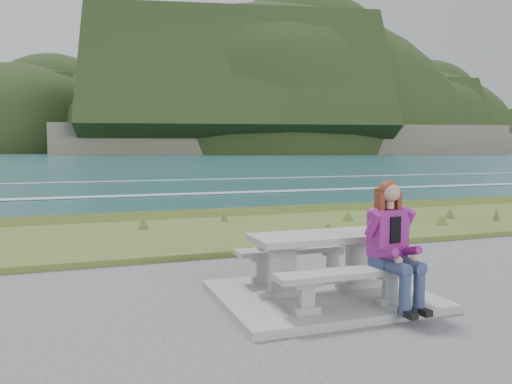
# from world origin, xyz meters

# --- Properties ---
(concrete_slab) EXTENTS (2.60, 2.10, 0.10)m
(concrete_slab) POSITION_xyz_m (0.00, 0.00, 0.05)
(concrete_slab) COLOR gray
(concrete_slab) RESTS_ON ground
(picnic_table) EXTENTS (1.80, 0.75, 0.75)m
(picnic_table) POSITION_xyz_m (0.00, 0.00, 0.68)
(picnic_table) COLOR gray
(picnic_table) RESTS_ON concrete_slab
(bench_landward) EXTENTS (1.80, 0.35, 0.45)m
(bench_landward) POSITION_xyz_m (0.00, -0.70, 0.45)
(bench_landward) COLOR gray
(bench_landward) RESTS_ON concrete_slab
(bench_seaward) EXTENTS (1.80, 0.35, 0.45)m
(bench_seaward) POSITION_xyz_m (0.00, 0.70, 0.45)
(bench_seaward) COLOR gray
(bench_seaward) RESTS_ON concrete_slab
(grass_verge) EXTENTS (160.00, 4.50, 0.22)m
(grass_verge) POSITION_xyz_m (0.00, 5.00, 0.00)
(grass_verge) COLOR #33531F
(grass_verge) RESTS_ON ground
(shore_drop) EXTENTS (160.00, 0.80, 2.20)m
(shore_drop) POSITION_xyz_m (0.00, 7.90, 0.00)
(shore_drop) COLOR #645A4B
(shore_drop) RESTS_ON ground
(ocean) EXTENTS (1600.00, 1600.00, 0.09)m
(ocean) POSITION_xyz_m (0.00, 25.09, -1.74)
(ocean) COLOR #1E4C55
(ocean) RESTS_ON ground
(headland_range) EXTENTS (729.83, 363.95, 184.43)m
(headland_range) POSITION_xyz_m (190.42, 398.42, 9.91)
(headland_range) COLOR #645A4B
(headland_range) RESTS_ON ground
(seated_woman) EXTENTS (0.46, 0.76, 1.46)m
(seated_woman) POSITION_xyz_m (0.52, -0.84, 0.64)
(seated_woman) COLOR navy
(seated_woman) RESTS_ON concrete_slab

